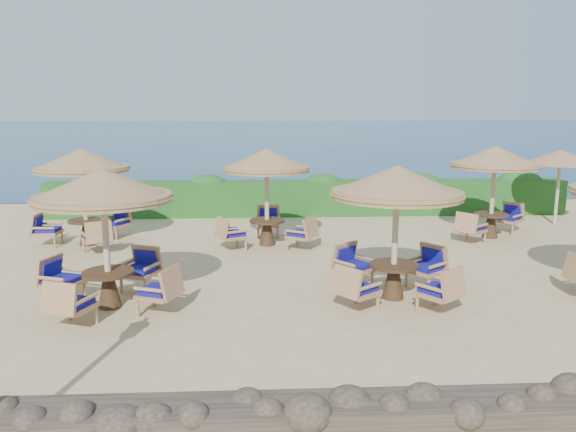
{
  "coord_description": "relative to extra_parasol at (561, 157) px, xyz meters",
  "views": [
    {
      "loc": [
        -1.68,
        -12.05,
        3.77
      ],
      "look_at": [
        -1.05,
        0.46,
        1.3
      ],
      "focal_mm": 35.0,
      "sensor_mm": 36.0,
      "label": 1
    }
  ],
  "objects": [
    {
      "name": "hedge",
      "position": [
        -7.8,
        2.0,
        -1.57
      ],
      "size": [
        18.0,
        0.9,
        1.2
      ],
      "primitive_type": "cube",
      "color": "#194B18",
      "rests_on": "ground"
    },
    {
      "name": "cafe_set_5",
      "position": [
        -2.82,
        -1.67,
        -0.23
      ],
      "size": [
        2.62,
        2.49,
        2.65
      ],
      "color": "#C9B08E",
      "rests_on": "ground"
    },
    {
      "name": "ground",
      "position": [
        -7.8,
        -5.2,
        -2.17
      ],
      "size": [
        120.0,
        120.0,
        0.0
      ],
      "primitive_type": "plane",
      "color": "tan",
      "rests_on": "ground"
    },
    {
      "name": "cafe_set_1",
      "position": [
        -6.86,
        -6.72,
        -0.41
      ],
      "size": [
        2.64,
        2.64,
        2.65
      ],
      "color": "#C9B08E",
      "rests_on": "ground"
    },
    {
      "name": "cafe_set_3",
      "position": [
        -14.24,
        -2.0,
        -0.33
      ],
      "size": [
        2.66,
        2.77,
        2.65
      ],
      "color": "#C9B08E",
      "rests_on": "ground"
    },
    {
      "name": "cafe_set_4",
      "position": [
        -9.3,
        -2.24,
        -0.38
      ],
      "size": [
        2.77,
        2.59,
        2.65
      ],
      "color": "#C9B08E",
      "rests_on": "ground"
    },
    {
      "name": "extra_parasol",
      "position": [
        0.0,
        0.0,
        0.0
      ],
      "size": [
        2.3,
        2.3,
        2.41
      ],
      "color": "#C9B08E",
      "rests_on": "ground"
    },
    {
      "name": "sea",
      "position": [
        -7.8,
        64.8,
        -2.17
      ],
      "size": [
        160.0,
        160.0,
        0.0
      ],
      "primitive_type": "plane",
      "color": "navy",
      "rests_on": "ground"
    },
    {
      "name": "cafe_set_0",
      "position": [
        -12.36,
        -6.94,
        -0.42
      ],
      "size": [
        2.87,
        2.87,
        2.65
      ],
      "color": "#C9B08E",
      "rests_on": "ground"
    },
    {
      "name": "stone_wall",
      "position": [
        -7.8,
        -11.4,
        -1.95
      ],
      "size": [
        15.0,
        0.65,
        0.44
      ],
      "primitive_type": "cube",
      "color": "brown",
      "rests_on": "ground"
    }
  ]
}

